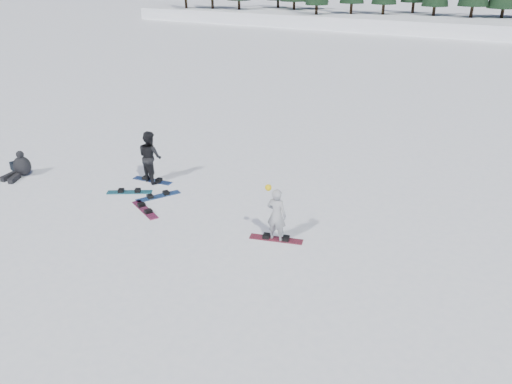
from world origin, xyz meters
TOP-DOWN VIEW (x-y plane):
  - ground at (0.00, 0.00)m, footprint 420.00×420.00m
  - alpine_backdrop at (-11.72, 189.16)m, footprint 412.50×227.00m
  - snowboarder_woman at (2.76, 0.84)m, footprint 0.59×0.41m
  - snowboarder_man at (-3.03, 2.30)m, footprint 1.06×0.92m
  - seated_rider at (-7.44, 0.27)m, footprint 0.82×1.21m
  - gear_bag at (-8.14, 0.53)m, footprint 0.52×0.41m
  - snowboard_woman at (2.76, 0.84)m, footprint 1.52×0.69m
  - snowboard_man at (-3.03, 2.30)m, footprint 1.52×0.47m
  - snowboard_loose_b at (-1.66, 0.39)m, footprint 1.47×0.90m
  - snowboard_loose_a at (-1.96, 1.37)m, footprint 0.95×1.46m
  - snowboard_loose_c at (-3.02, 1.14)m, footprint 1.42×1.03m

SIDE VIEW (x-z plane):
  - alpine_backdrop at x=-11.72m, z-range -40.57..12.63m
  - ground at x=0.00m, z-range 0.00..0.00m
  - snowboard_woman at x=2.76m, z-range 0.00..0.03m
  - snowboard_man at x=-3.03m, z-range 0.00..0.03m
  - snowboard_loose_b at x=-1.66m, z-range 0.00..0.03m
  - snowboard_loose_a at x=-1.96m, z-range 0.00..0.03m
  - snowboard_loose_c at x=-3.02m, z-range 0.00..0.03m
  - gear_bag at x=-8.14m, z-range 0.00..0.30m
  - seated_rider at x=-7.44m, z-range -0.11..0.84m
  - snowboarder_woman at x=2.76m, z-range -0.06..1.63m
  - snowboarder_man at x=-3.03m, z-range 0.00..1.84m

